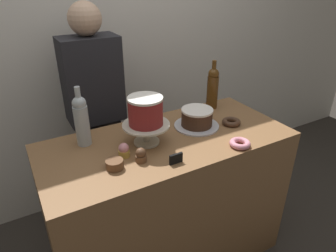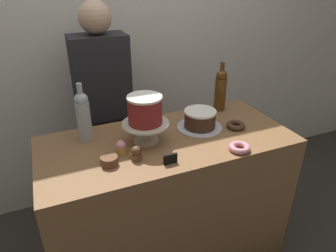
{
  "view_description": "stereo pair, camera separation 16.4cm",
  "coord_description": "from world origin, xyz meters",
  "views": [
    {
      "loc": [
        -0.72,
        -1.27,
        1.75
      ],
      "look_at": [
        0.0,
        0.0,
        1.0
      ],
      "focal_mm": 32.2,
      "sensor_mm": 36.0,
      "label": 1
    },
    {
      "loc": [
        -0.57,
        -1.34,
        1.75
      ],
      "look_at": [
        0.0,
        0.0,
        1.0
      ],
      "focal_mm": 32.2,
      "sensor_mm": 36.0,
      "label": 2
    }
  ],
  "objects": [
    {
      "name": "back_wall",
      "position": [
        0.0,
        0.89,
        1.3
      ],
      "size": [
        6.0,
        0.05,
        2.6
      ],
      "color": "silver",
      "rests_on": "ground_plane"
    },
    {
      "name": "cupcake_strawberry",
      "position": [
        -0.28,
        -0.05,
        0.95
      ],
      "size": [
        0.06,
        0.06,
        0.07
      ],
      "color": "gold",
      "rests_on": "display_counter"
    },
    {
      "name": "wine_bottle_clear",
      "position": [
        -0.42,
        0.17,
        1.06
      ],
      "size": [
        0.08,
        0.08,
        0.33
      ],
      "color": "#B2BCC1",
      "rests_on": "display_counter"
    },
    {
      "name": "donut_pink",
      "position": [
        0.3,
        -0.26,
        0.93
      ],
      "size": [
        0.11,
        0.11,
        0.03
      ],
      "color": "pink",
      "rests_on": "display_counter"
    },
    {
      "name": "barista_figure",
      "position": [
        -0.23,
        0.58,
        0.84
      ],
      "size": [
        0.36,
        0.22,
        1.6
      ],
      "color": "black",
      "rests_on": "ground_plane"
    },
    {
      "name": "cookie_stack",
      "position": [
        -0.36,
        -0.12,
        0.94
      ],
      "size": [
        0.08,
        0.08,
        0.04
      ],
      "color": "brown",
      "rests_on": "display_counter"
    },
    {
      "name": "donut_chocolate",
      "position": [
        0.42,
        -0.03,
        0.93
      ],
      "size": [
        0.11,
        0.11,
        0.03
      ],
      "color": "#472D1E",
      "rests_on": "display_counter"
    },
    {
      "name": "price_sign_chalkboard",
      "position": [
        -0.08,
        -0.23,
        0.94
      ],
      "size": [
        0.07,
        0.01,
        0.05
      ],
      "color": "black",
      "rests_on": "display_counter"
    },
    {
      "name": "white_layer_cake",
      "position": [
        -0.12,
        0.02,
        1.1
      ],
      "size": [
        0.18,
        0.18,
        0.15
      ],
      "color": "maroon",
      "rests_on": "cake_stand_pedestal"
    },
    {
      "name": "cupcake_chocolate",
      "position": [
        -0.22,
        -0.13,
        0.95
      ],
      "size": [
        0.06,
        0.06,
        0.07
      ],
      "color": "brown",
      "rests_on": "display_counter"
    },
    {
      "name": "display_counter",
      "position": [
        0.0,
        0.0,
        0.46
      ],
      "size": [
        1.41,
        0.64,
        0.92
      ],
      "color": "brown",
      "rests_on": "ground_plane"
    },
    {
      "name": "cake_stand_pedestal",
      "position": [
        -0.12,
        0.02,
        0.99
      ],
      "size": [
        0.25,
        0.25,
        0.11
      ],
      "color": "beige",
      "rests_on": "display_counter"
    },
    {
      "name": "silver_serving_platter",
      "position": [
        0.22,
        0.05,
        0.92
      ],
      "size": [
        0.27,
        0.27,
        0.01
      ],
      "color": "silver",
      "rests_on": "display_counter"
    },
    {
      "name": "chocolate_round_cake",
      "position": [
        0.22,
        0.05,
        0.98
      ],
      "size": [
        0.19,
        0.19,
        0.1
      ],
      "color": "#3D2619",
      "rests_on": "silver_serving_platter"
    },
    {
      "name": "wine_bottle_amber",
      "position": [
        0.47,
        0.24,
        1.06
      ],
      "size": [
        0.08,
        0.08,
        0.33
      ],
      "color": "#5B3814",
      "rests_on": "display_counter"
    }
  ]
}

